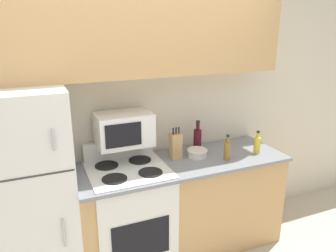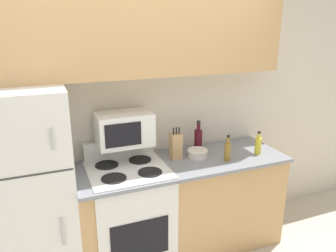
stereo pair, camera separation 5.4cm
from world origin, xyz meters
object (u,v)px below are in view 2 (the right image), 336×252
object	(u,v)px
knife_block	(176,146)
bottle_vinegar	(228,151)
bottle_wine_red	(198,139)
microwave	(124,129)
refrigerator	(27,196)
stove	(130,215)
bowl	(198,153)
bottle_cooking_spray	(258,145)

from	to	relation	value
knife_block	bottle_vinegar	world-z (taller)	knife_block
knife_block	bottle_vinegar	distance (m)	0.46
bottle_wine_red	microwave	bearing A→B (deg)	-178.60
bottle_vinegar	knife_block	bearing A→B (deg)	151.80
refrigerator	knife_block	size ratio (longest dim) A/B	5.65
refrigerator	stove	bearing A→B (deg)	-0.95
stove	knife_block	distance (m)	0.74
microwave	bottle_wine_red	xyz separation A→B (m)	(0.72, 0.02, -0.20)
bottle_wine_red	bowl	bearing A→B (deg)	-117.81
bottle_cooking_spray	bottle_wine_red	world-z (taller)	bottle_wine_red
bottle_wine_red	knife_block	bearing A→B (deg)	-161.82
microwave	knife_block	distance (m)	0.50
microwave	bottle_vinegar	bearing A→B (deg)	-18.62
knife_block	bottle_wine_red	xyz separation A→B (m)	(0.27, 0.09, -0.00)
microwave	bottle_wine_red	world-z (taller)	microwave
microwave	knife_block	size ratio (longest dim) A/B	1.58
refrigerator	stove	world-z (taller)	refrigerator
knife_block	bottle_cooking_spray	bearing A→B (deg)	-13.61
microwave	bottle_wine_red	bearing A→B (deg)	1.40
bottle_vinegar	microwave	bearing A→B (deg)	161.38
bowl	bottle_vinegar	bearing A→B (deg)	-38.88
stove	bowl	size ratio (longest dim) A/B	5.70
bottle_cooking_spray	bottle_wine_red	bearing A→B (deg)	150.93
knife_block	bottle_vinegar	xyz separation A→B (m)	(0.41, -0.22, -0.03)
microwave	bottle_cooking_spray	xyz separation A→B (m)	(1.21, -0.26, -0.23)
bottle_cooking_spray	knife_block	bearing A→B (deg)	166.39
bowl	bottle_vinegar	size ratio (longest dim) A/B	0.80
microwave	knife_block	xyz separation A→B (m)	(0.45, -0.07, -0.19)
stove	bowl	xyz separation A→B (m)	(0.67, 0.03, 0.48)
bottle_vinegar	bowl	bearing A→B (deg)	141.12
bottle_wine_red	bottle_vinegar	distance (m)	0.34
refrigerator	bottle_cooking_spray	world-z (taller)	refrigerator
stove	knife_block	xyz separation A→B (m)	(0.47, 0.08, 0.56)
stove	bottle_cooking_spray	world-z (taller)	bottle_cooking_spray
knife_block	bottle_cooking_spray	size ratio (longest dim) A/B	1.35
refrigerator	bottle_wine_red	bearing A→B (deg)	5.65
knife_block	bottle_wine_red	distance (m)	0.28
stove	microwave	xyz separation A→B (m)	(0.02, 0.15, 0.76)
bowl	knife_block	bearing A→B (deg)	166.03
bottle_vinegar	stove	bearing A→B (deg)	170.84
stove	bowl	bearing A→B (deg)	2.37
microwave	knife_block	world-z (taller)	microwave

